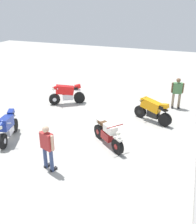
{
  "coord_description": "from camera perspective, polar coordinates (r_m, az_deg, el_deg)",
  "views": [
    {
      "loc": [
        9.74,
        3.92,
        5.4
      ],
      "look_at": [
        -0.13,
        0.23,
        0.75
      ],
      "focal_mm": 42.03,
      "sensor_mm": 36.0,
      "label": 1
    }
  ],
  "objects": [
    {
      "name": "ground_plane",
      "position": [
        11.8,
        -1.27,
        -3.42
      ],
      "size": [
        40.0,
        40.0,
        0.0
      ],
      "primitive_type": "plane",
      "color": "#ADAAA3"
    },
    {
      "name": "motorcycle_red_sportbike",
      "position": [
        14.33,
        -6.85,
        4.05
      ],
      "size": [
        1.17,
        1.77,
        1.14
      ],
      "rotation": [
        0.0,
        0.0,
        5.25
      ],
      "color": "black",
      "rests_on": "ground"
    },
    {
      "name": "motorcycle_orange_sportbike",
      "position": [
        12.41,
        11.75,
        0.51
      ],
      "size": [
        1.01,
        1.87,
        1.14
      ],
      "rotation": [
        0.0,
        0.0,
        4.3
      ],
      "color": "black",
      "rests_on": "ground"
    },
    {
      "name": "motorcycle_blue_sportbike",
      "position": [
        11.21,
        -19.11,
        -2.99
      ],
      "size": [
        1.9,
        0.94,
        1.14
      ],
      "rotation": [
        0.0,
        0.0,
        0.35
      ],
      "color": "black",
      "rests_on": "ground"
    },
    {
      "name": "motorcycle_cream_vintage",
      "position": [
        10.25,
        2.17,
        -4.83
      ],
      "size": [
        1.36,
        1.61,
        1.07
      ],
      "rotation": [
        0.0,
        0.0,
        0.88
      ],
      "color": "black",
      "rests_on": "ground"
    },
    {
      "name": "person_in_green_shirt",
      "position": [
        14.19,
        16.84,
        4.32
      ],
      "size": [
        0.37,
        0.64,
        1.61
      ],
      "rotation": [
        0.0,
        0.0,
        0.19
      ],
      "color": "gray",
      "rests_on": "ground"
    },
    {
      "name": "person_in_red_shirt",
      "position": [
        8.8,
        -10.99,
        -7.17
      ],
      "size": [
        0.43,
        0.63,
        1.64
      ],
      "rotation": [
        0.0,
        0.0,
        2.79
      ],
      "color": "#384772",
      "rests_on": "ground"
    }
  ]
}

